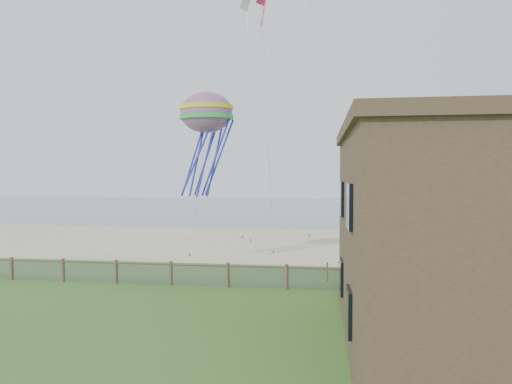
% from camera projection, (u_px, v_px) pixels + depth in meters
% --- Properties ---
extents(ground, '(160.00, 160.00, 0.00)m').
position_uv_depth(ground, '(196.00, 325.00, 17.27)').
color(ground, '#3B6322').
rests_on(ground, ground).
extents(sand_beach, '(72.00, 20.00, 0.02)m').
position_uv_depth(sand_beach, '(265.00, 242.00, 39.05)').
color(sand_beach, tan).
rests_on(sand_beach, ground).
extents(ocean, '(160.00, 68.00, 0.02)m').
position_uv_depth(ocean, '(293.00, 207.00, 82.61)').
color(ocean, slate).
rests_on(ocean, ground).
extents(chainlink_fence, '(36.20, 0.20, 1.25)m').
position_uv_depth(chainlink_fence, '(228.00, 276.00, 23.19)').
color(chainlink_fence, brown).
rests_on(chainlink_fence, ground).
extents(motel_deck, '(15.00, 2.00, 0.50)m').
position_uv_depth(motel_deck, '(508.00, 297.00, 20.44)').
color(motel_deck, brown).
rests_on(motel_deck, ground).
extents(picnic_table, '(2.24, 1.90, 0.81)m').
position_uv_depth(picnic_table, '(395.00, 317.00, 16.95)').
color(picnic_table, brown).
rests_on(picnic_table, ground).
extents(octopus_kite, '(3.79, 2.96, 7.09)m').
position_uv_depth(octopus_kite, '(206.00, 142.00, 28.63)').
color(octopus_kite, orange).
extents(kite_white, '(2.04, 1.82, 2.53)m').
position_uv_depth(kite_white, '(246.00, 10.00, 34.77)').
color(kite_white, white).
extents(kite_red, '(1.71, 1.57, 2.00)m').
position_uv_depth(kite_red, '(262.00, 4.00, 28.73)').
color(kite_red, '#E1274C').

